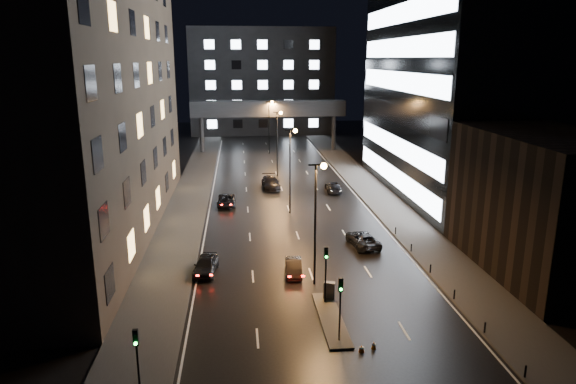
# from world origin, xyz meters

# --- Properties ---
(ground) EXTENTS (160.00, 160.00, 0.00)m
(ground) POSITION_xyz_m (0.00, 40.00, 0.00)
(ground) COLOR black
(ground) RESTS_ON ground
(sidewalk_left) EXTENTS (5.00, 110.00, 0.15)m
(sidewalk_left) POSITION_xyz_m (-12.50, 35.00, 0.07)
(sidewalk_left) COLOR #383533
(sidewalk_left) RESTS_ON ground
(sidewalk_right) EXTENTS (5.00, 110.00, 0.15)m
(sidewalk_right) POSITION_xyz_m (12.50, 35.00, 0.07)
(sidewalk_right) COLOR #383533
(sidewalk_right) RESTS_ON ground
(building_left) EXTENTS (15.00, 48.00, 40.00)m
(building_left) POSITION_xyz_m (-22.50, 24.00, 20.00)
(building_left) COLOR #2D2319
(building_left) RESTS_ON ground
(building_right_low) EXTENTS (10.00, 18.00, 12.00)m
(building_right_low) POSITION_xyz_m (20.00, 9.00, 6.00)
(building_right_low) COLOR black
(building_right_low) RESTS_ON ground
(building_right_glass) EXTENTS (20.00, 36.00, 45.00)m
(building_right_glass) POSITION_xyz_m (25.00, 36.00, 22.50)
(building_right_glass) COLOR black
(building_right_glass) RESTS_ON ground
(building_far) EXTENTS (34.00, 14.00, 25.00)m
(building_far) POSITION_xyz_m (0.00, 98.00, 12.50)
(building_far) COLOR #333335
(building_far) RESTS_ON ground
(skybridge) EXTENTS (30.00, 3.00, 10.00)m
(skybridge) POSITION_xyz_m (0.00, 70.00, 8.34)
(skybridge) COLOR #333335
(skybridge) RESTS_ON ground
(median_island) EXTENTS (1.60, 8.00, 0.15)m
(median_island) POSITION_xyz_m (0.30, 2.00, 0.07)
(median_island) COLOR #383533
(median_island) RESTS_ON ground
(traffic_signal_near) EXTENTS (0.28, 0.34, 4.40)m
(traffic_signal_near) POSITION_xyz_m (0.30, 4.49, 3.09)
(traffic_signal_near) COLOR black
(traffic_signal_near) RESTS_ON median_island
(traffic_signal_far) EXTENTS (0.28, 0.34, 4.40)m
(traffic_signal_far) POSITION_xyz_m (0.30, -1.01, 3.09)
(traffic_signal_far) COLOR black
(traffic_signal_far) RESTS_ON median_island
(traffic_signal_corner) EXTENTS (0.28, 0.34, 4.40)m
(traffic_signal_corner) POSITION_xyz_m (-11.50, -6.01, 2.94)
(traffic_signal_corner) COLOR black
(traffic_signal_corner) RESTS_ON ground
(bollard_row) EXTENTS (0.12, 25.12, 0.90)m
(bollard_row) POSITION_xyz_m (10.20, 6.50, 0.45)
(bollard_row) COLOR black
(bollard_row) RESTS_ON ground
(streetlight_near) EXTENTS (1.45, 0.50, 10.15)m
(streetlight_near) POSITION_xyz_m (0.16, 8.00, 6.50)
(streetlight_near) COLOR black
(streetlight_near) RESTS_ON ground
(streetlight_mid_a) EXTENTS (1.45, 0.50, 10.15)m
(streetlight_mid_a) POSITION_xyz_m (0.16, 28.00, 6.50)
(streetlight_mid_a) COLOR black
(streetlight_mid_a) RESTS_ON ground
(streetlight_mid_b) EXTENTS (1.45, 0.50, 10.15)m
(streetlight_mid_b) POSITION_xyz_m (0.16, 48.00, 6.50)
(streetlight_mid_b) COLOR black
(streetlight_mid_b) RESTS_ON ground
(streetlight_far) EXTENTS (1.45, 0.50, 10.15)m
(streetlight_far) POSITION_xyz_m (0.16, 68.00, 6.50)
(streetlight_far) COLOR black
(streetlight_far) RESTS_ON ground
(car_away_a) EXTENTS (2.33, 4.69, 1.54)m
(car_away_a) POSITION_xyz_m (-9.00, 11.09, 0.77)
(car_away_a) COLOR black
(car_away_a) RESTS_ON ground
(car_away_b) EXTENTS (1.64, 4.00, 1.29)m
(car_away_b) POSITION_xyz_m (-1.50, 10.14, 0.64)
(car_away_b) COLOR black
(car_away_b) RESTS_ON ground
(car_away_c) EXTENTS (2.23, 4.79, 1.33)m
(car_away_c) POSITION_xyz_m (-7.61, 32.01, 0.66)
(car_away_c) COLOR black
(car_away_c) RESTS_ON ground
(car_away_d) EXTENTS (2.59, 5.80, 1.65)m
(car_away_d) POSITION_xyz_m (-1.50, 40.43, 0.83)
(car_away_d) COLOR black
(car_away_d) RESTS_ON ground
(car_toward_a) EXTENTS (2.95, 5.33, 1.41)m
(car_toward_a) POSITION_xyz_m (6.04, 16.29, 0.71)
(car_toward_a) COLOR black
(car_toward_a) RESTS_ON ground
(car_toward_b) EXTENTS (2.23, 4.95, 1.41)m
(car_toward_b) POSITION_xyz_m (7.00, 37.47, 0.70)
(car_toward_b) COLOR black
(car_toward_b) RESTS_ON ground
(utility_cabinet) EXTENTS (0.94, 0.66, 1.33)m
(utility_cabinet) POSITION_xyz_m (0.70, 5.05, 0.81)
(utility_cabinet) COLOR #4A4B4D
(utility_cabinet) RESTS_ON median_island
(cone_a) EXTENTS (0.42, 0.42, 0.47)m
(cone_a) POSITION_xyz_m (1.49, -2.24, 0.24)
(cone_a) COLOR #EE580C
(cone_a) RESTS_ON ground
(cone_b) EXTENTS (0.40, 0.40, 0.55)m
(cone_b) POSITION_xyz_m (2.35, -1.99, 0.27)
(cone_b) COLOR orange
(cone_b) RESTS_ON ground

